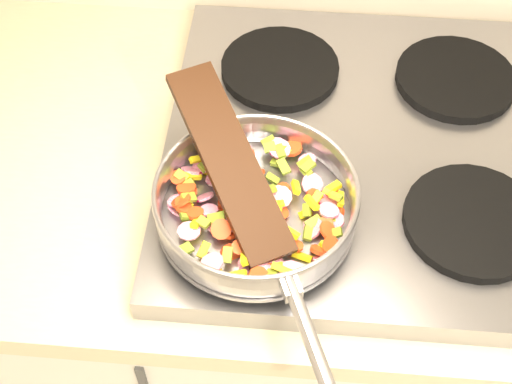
{
  "coord_description": "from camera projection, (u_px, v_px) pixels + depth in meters",
  "views": [
    {
      "loc": [
        -0.8,
        0.94,
        1.73
      ],
      "look_at": [
        -0.85,
        1.5,
        1.01
      ],
      "focal_mm": 50.0,
      "sensor_mm": 36.0,
      "label": 1
    }
  ],
  "objects": [
    {
      "name": "grate_fr",
      "position": [
        473.0,
        221.0,
        0.96
      ],
      "size": [
        0.19,
        0.19,
        0.02
      ],
      "primitive_type": "cylinder",
      "color": "black",
      "rests_on": "cooktop"
    },
    {
      "name": "cooktop",
      "position": [
        366.0,
        150.0,
        1.07
      ],
      "size": [
        0.6,
        0.6,
        0.04
      ],
      "primitive_type": "cube",
      "color": "#939399",
      "rests_on": "counter_top"
    },
    {
      "name": "saute_pan",
      "position": [
        257.0,
        203.0,
        0.93
      ],
      "size": [
        0.31,
        0.46,
        0.06
      ],
      "rotation": [
        0.0,
        0.0,
        0.37
      ],
      "color": "#9E9EA5",
      "rests_on": "grate_fl"
    },
    {
      "name": "grate_br",
      "position": [
        456.0,
        78.0,
        1.13
      ],
      "size": [
        0.19,
        0.19,
        0.02
      ],
      "primitive_type": "cylinder",
      "color": "black",
      "rests_on": "cooktop"
    },
    {
      "name": "grate_fl",
      "position": [
        267.0,
        207.0,
        0.97
      ],
      "size": [
        0.19,
        0.19,
        0.02
      ],
      "primitive_type": "cylinder",
      "color": "black",
      "rests_on": "cooktop"
    },
    {
      "name": "wooden_spatula",
      "position": [
        229.0,
        161.0,
        0.93
      ],
      "size": [
        0.2,
        0.28,
        0.1
      ],
      "primitive_type": "cube",
      "rotation": [
        0.0,
        -0.3,
        2.09
      ],
      "color": "black",
      "rests_on": "saute_pan"
    },
    {
      "name": "vegetable_heap",
      "position": [
        254.0,
        206.0,
        0.94
      ],
      "size": [
        0.24,
        0.25,
        0.05
      ],
      "color": "red",
      "rests_on": "saute_pan"
    },
    {
      "name": "grate_bl",
      "position": [
        280.0,
        68.0,
        1.15
      ],
      "size": [
        0.19,
        0.19,
        0.02
      ],
      "primitive_type": "cylinder",
      "color": "black",
      "rests_on": "cooktop"
    }
  ]
}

